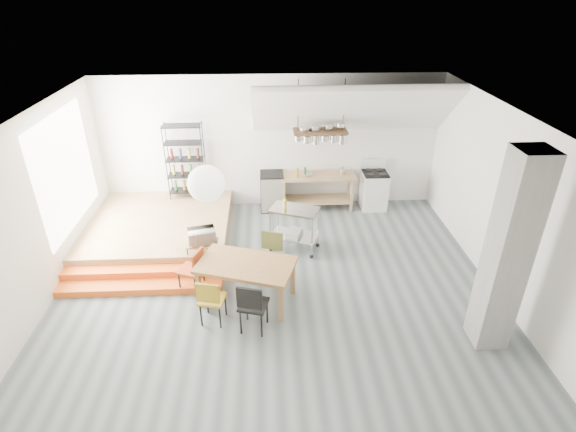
{
  "coord_description": "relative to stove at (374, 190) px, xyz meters",
  "views": [
    {
      "loc": [
        -0.13,
        -6.72,
        5.14
      ],
      "look_at": [
        0.27,
        0.8,
        1.07
      ],
      "focal_mm": 28.0,
      "sensor_mm": 36.0,
      "label": 1
    }
  ],
  "objects": [
    {
      "name": "floor",
      "position": [
        -2.5,
        -3.16,
        -0.48
      ],
      "size": [
        8.0,
        8.0,
        0.0
      ],
      "primitive_type": "plane",
      "color": "#515A5E",
      "rests_on": "ground"
    },
    {
      "name": "wall_back",
      "position": [
        -2.5,
        0.34,
        1.12
      ],
      "size": [
        8.0,
        0.04,
        3.2
      ],
      "primitive_type": "cube",
      "color": "silver",
      "rests_on": "ground"
    },
    {
      "name": "wall_left",
      "position": [
        -6.5,
        -3.16,
        1.12
      ],
      "size": [
        0.04,
        7.0,
        3.2
      ],
      "primitive_type": "cube",
      "color": "silver",
      "rests_on": "ground"
    },
    {
      "name": "wall_right",
      "position": [
        1.5,
        -3.16,
        1.12
      ],
      "size": [
        0.04,
        7.0,
        3.2
      ],
      "primitive_type": "cube",
      "color": "silver",
      "rests_on": "ground"
    },
    {
      "name": "ceiling",
      "position": [
        -2.5,
        -3.16,
        2.72
      ],
      "size": [
        8.0,
        7.0,
        0.02
      ],
      "primitive_type": "cube",
      "color": "white",
      "rests_on": "wall_back"
    },
    {
      "name": "slope_ceiling",
      "position": [
        -0.7,
        -0.26,
        2.07
      ],
      "size": [
        4.4,
        1.44,
        1.32
      ],
      "primitive_type": "cube",
      "rotation": [
        -0.73,
        0.0,
        0.0
      ],
      "color": "white",
      "rests_on": "wall_back"
    },
    {
      "name": "window_pane",
      "position": [
        -6.48,
        -1.66,
        1.32
      ],
      "size": [
        0.02,
        2.5,
        2.2
      ],
      "primitive_type": "cube",
      "color": "white",
      "rests_on": "wall_left"
    },
    {
      "name": "platform",
      "position": [
        -5.0,
        -1.16,
        -0.28
      ],
      "size": [
        3.0,
        3.0,
        0.4
      ],
      "primitive_type": "cube",
      "color": "olive",
      "rests_on": "ground"
    },
    {
      "name": "step_lower",
      "position": [
        -5.0,
        -3.11,
        -0.41
      ],
      "size": [
        3.0,
        0.35,
        0.13
      ],
      "primitive_type": "cube",
      "color": "orange",
      "rests_on": "ground"
    },
    {
      "name": "step_upper",
      "position": [
        -5.0,
        -2.76,
        -0.35
      ],
      "size": [
        3.0,
        0.35,
        0.27
      ],
      "primitive_type": "cube",
      "color": "orange",
      "rests_on": "ground"
    },
    {
      "name": "concrete_column",
      "position": [
        0.8,
        -4.66,
        1.12
      ],
      "size": [
        0.5,
        0.5,
        3.2
      ],
      "primitive_type": "cube",
      "color": "gray",
      "rests_on": "ground"
    },
    {
      "name": "kitchen_counter",
      "position": [
        -1.4,
        -0.01,
        0.15
      ],
      "size": [
        1.8,
        0.6,
        0.91
      ],
      "color": "olive",
      "rests_on": "ground"
    },
    {
      "name": "stove",
      "position": [
        0.0,
        0.0,
        0.0
      ],
      "size": [
        0.6,
        0.6,
        1.18
      ],
      "color": "white",
      "rests_on": "ground"
    },
    {
      "name": "pot_rack",
      "position": [
        -1.37,
        -0.23,
        1.5
      ],
      "size": [
        1.2,
        0.5,
        1.43
      ],
      "color": "#3F2A19",
      "rests_on": "ceiling"
    },
    {
      "name": "wire_shelving",
      "position": [
        -4.5,
        0.04,
        0.85
      ],
      "size": [
        0.88,
        0.38,
        1.8
      ],
      "color": "black",
      "rests_on": "platform"
    },
    {
      "name": "microwave_shelf",
      "position": [
        -3.9,
        -2.41,
        0.07
      ],
      "size": [
        0.6,
        0.4,
        0.16
      ],
      "color": "olive",
      "rests_on": "platform"
    },
    {
      "name": "paper_lantern",
      "position": [
        -3.59,
        -3.29,
        1.72
      ],
      "size": [
        0.6,
        0.6,
        0.6
      ],
      "primitive_type": "sphere",
      "color": "white",
      "rests_on": "ceiling"
    },
    {
      "name": "dining_table",
      "position": [
        -3.02,
        -3.48,
        0.21
      ],
      "size": [
        1.84,
        1.38,
        0.78
      ],
      "rotation": [
        0.0,
        0.0,
        -0.32
      ],
      "color": "brown",
      "rests_on": "ground"
    },
    {
      "name": "chair_mustard",
      "position": [
        -3.58,
        -4.07,
        0.05
      ],
      "size": [
        0.48,
        0.48,
        0.88
      ],
      "rotation": [
        0.0,
        0.0,
        2.92
      ],
      "color": "#B08E1E",
      "rests_on": "ground"
    },
    {
      "name": "chair_black",
      "position": [
        -2.9,
        -4.29,
        0.08
      ],
      "size": [
        0.53,
        0.53,
        0.95
      ],
      "rotation": [
        0.0,
        0.0,
        2.87
      ],
      "color": "black",
      "rests_on": "ground"
    },
    {
      "name": "chair_olive",
      "position": [
        -2.59,
        -2.84,
        0.09
      ],
      "size": [
        0.55,
        0.55,
        0.95
      ],
      "rotation": [
        0.0,
        0.0,
        -0.33
      ],
      "color": "brown",
      "rests_on": "ground"
    },
    {
      "name": "chair_red",
      "position": [
        -3.97,
        -3.17,
        0.04
      ],
      "size": [
        0.52,
        0.52,
        0.87
      ],
      "rotation": [
        0.0,
        0.0,
        -1.95
      ],
      "color": "#B34319",
      "rests_on": "ground"
    },
    {
      "name": "rolling_cart",
      "position": [
        -2.07,
        -1.83,
        0.14
      ],
      "size": [
        1.09,
        0.85,
        0.96
      ],
      "rotation": [
        0.0,
        0.0,
        -0.38
      ],
      "color": "silver",
      "rests_on": "ground"
    },
    {
      "name": "mini_fridge",
      "position": [
        -2.5,
        0.04,
        -0.01
      ],
      "size": [
        0.55,
        0.55,
        0.94
      ],
      "primitive_type": "cube",
      "color": "black",
      "rests_on": "ground"
    },
    {
      "name": "microwave",
      "position": [
        -3.9,
        -2.41,
        0.23
      ],
      "size": [
        0.58,
        0.46,
        0.29
      ],
      "primitive_type": "imported",
      "rotation": [
        0.0,
        0.0,
        0.24
      ],
      "color": "beige",
      "rests_on": "microwave_shelf"
    },
    {
      "name": "bowl",
      "position": [
        -1.64,
        -0.06,
        0.45
      ],
      "size": [
        0.21,
        0.21,
        0.05
      ],
      "primitive_type": "imported",
      "rotation": [
        0.0,
        0.0,
        -0.01
      ],
      "color": "silver",
      "rests_on": "kitchen_counter"
    }
  ]
}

